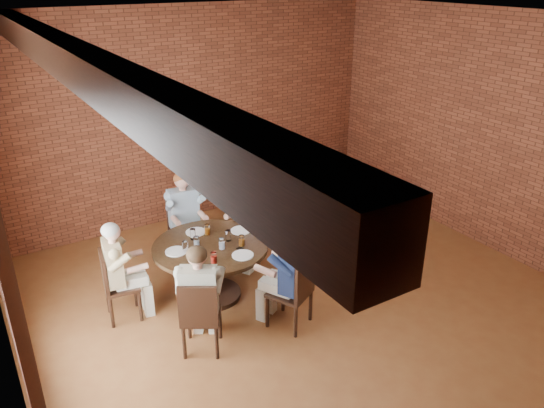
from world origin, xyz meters
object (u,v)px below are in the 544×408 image
diner_c (120,272)px  chair_d (200,315)px  diner_e (290,274)px  diner_b (185,218)px  chair_e (296,289)px  dining_table (211,260)px  smartphone (241,249)px  diner_d (200,299)px  chair_c (115,283)px  diner_a (253,216)px  chair_a (257,225)px  chair_b (184,226)px

diner_c → chair_d: 1.22m
diner_c → chair_d: diner_c is taller
chair_d → diner_e: size_ratio=0.68×
diner_b → chair_e: 2.15m
dining_table → diner_c: size_ratio=1.14×
diner_b → chair_e: size_ratio=1.41×
chair_e → smartphone: bearing=-96.2°
diner_d → diner_e: diner_e is taller
chair_c → chair_d: bearing=-143.4°
dining_table → diner_e: 1.13m
chair_e → smartphone: (-0.30, 0.75, 0.24)m
diner_a → chair_e: 1.64m
chair_c → chair_d: size_ratio=0.98×
smartphone → chair_e: bearing=-77.8°
diner_a → diner_b: bearing=-152.1°
chair_c → diner_d: diner_d is taller
chair_c → chair_e: chair_e is taller
dining_table → chair_c: 1.18m
diner_b → smartphone: diner_b is taller
diner_b → diner_a: bearing=-26.4°
diner_d → diner_b: bearing=-76.8°
chair_a → diner_b: bearing=-147.2°
chair_e → chair_c: bearing=-63.5°
chair_b → diner_d: 2.08m
chair_a → chair_d: bearing=-76.3°
chair_b → chair_e: 2.22m
chair_a → diner_e: diner_e is taller
diner_a → dining_table: bearing=-90.0°
dining_table → chair_e: 1.21m
chair_d → chair_e: bearing=-154.8°
diner_d → chair_e: diner_d is taller
diner_c → smartphone: (1.36, -0.48, 0.13)m
dining_table → diner_b: diner_b is taller
diner_c → diner_a: bearing=-71.2°
diner_b → chair_e: bearing=-71.9°
chair_c → diner_c: diner_c is taller
diner_a → diner_e: bearing=-44.3°
chair_a → chair_e: (-0.43, -1.64, -0.01)m
chair_e → chair_b: bearing=-106.1°
diner_a → chair_c: (-2.08, -0.34, -0.22)m
diner_b → diner_e: 2.06m
chair_e → diner_b: bearing=-105.4°
diner_c → smartphone: bearing=-100.8°
chair_a → diner_b: (-0.89, 0.46, 0.14)m
chair_a → diner_e: bearing=-46.7°
smartphone → chair_c: bearing=151.7°
diner_a → diner_d: bearing=-76.2°
chair_b → smartphone: (0.15, -1.43, 0.25)m
chair_c → chair_e: 2.13m
diner_b → diner_c: size_ratio=1.06×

